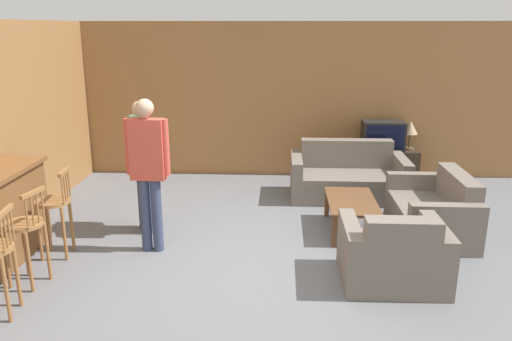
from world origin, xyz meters
The scene contains 14 objects.
ground_plane centered at (0.00, 0.00, 0.00)m, with size 24.00×24.00×0.00m, color slate.
wall_back centered at (0.00, 3.54, 1.30)m, with size 9.40×0.08×2.60m.
wall_left centered at (-3.25, 1.27, 1.30)m, with size 0.08×8.54×2.60m.
bar_chair_mid centered at (-2.37, -0.51, 0.56)m, with size 0.46×0.46×1.01m.
bar_chair_far centered at (-2.37, 0.15, 0.56)m, with size 0.42×0.42×1.01m.
couch_far centered at (1.18, 2.40, 0.29)m, with size 1.73×0.92×0.82m.
armchair_near centered at (1.29, -0.30, 0.29)m, with size 1.02×0.87×0.80m.
loveseat_right centered at (2.07, 1.00, 0.28)m, with size 0.85×1.39×0.79m.
coffee_table centered at (1.05, 1.03, 0.35)m, with size 0.60×1.06×0.41m.
tv_unit centered at (1.82, 3.18, 0.28)m, with size 1.15×0.53×0.56m.
tv centered at (1.82, 3.18, 0.79)m, with size 0.67×0.41×0.46m.
table_lamp centered at (2.26, 3.18, 0.91)m, with size 0.23×0.23×0.47m.
person_by_window centered at (-1.55, 0.91, 0.94)m, with size 0.41×0.53×1.66m.
person_by_counter centered at (-1.33, 0.34, 1.02)m, with size 0.50×0.20×1.77m.
Camera 1 is at (0.14, -4.95, 2.52)m, focal length 35.00 mm.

